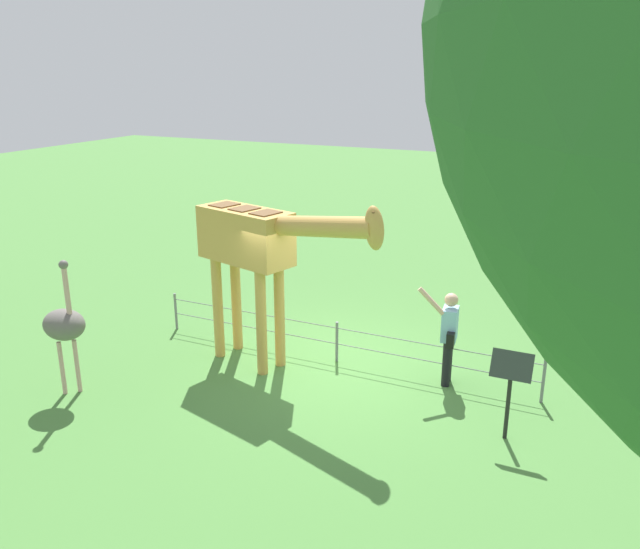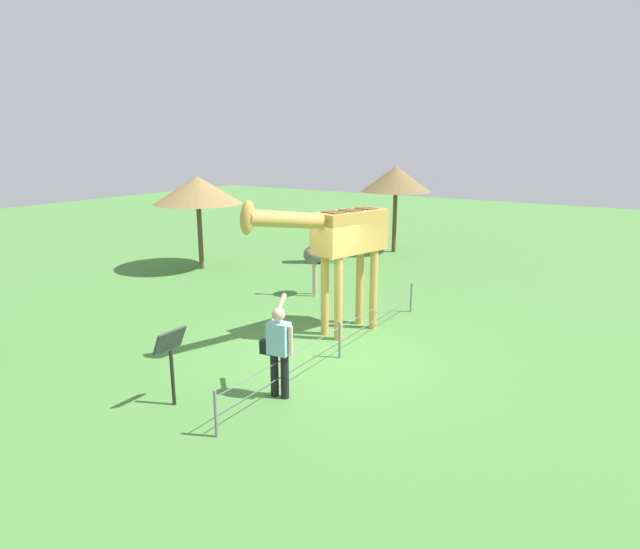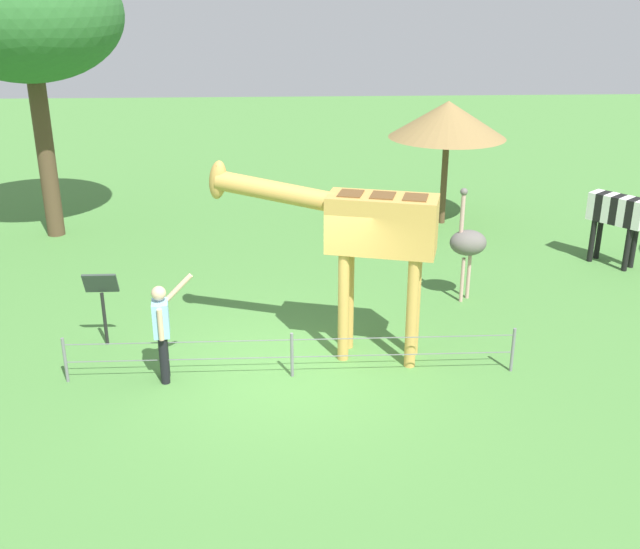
# 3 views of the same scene
# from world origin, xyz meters

# --- Properties ---
(ground_plane) EXTENTS (60.00, 60.00, 0.00)m
(ground_plane) POSITION_xyz_m (0.00, 0.00, 0.00)
(ground_plane) COLOR #4C843D
(giraffe) EXTENTS (3.69, 1.45, 3.19)m
(giraffe) POSITION_xyz_m (-1.14, -0.47, 2.17)
(giraffe) COLOR gold
(giraffe) RESTS_ON ground_plane
(visitor) EXTENTS (0.65, 0.58, 1.69)m
(visitor) POSITION_xyz_m (1.98, 0.22, 0.90)
(visitor) COLOR black
(visitor) RESTS_ON ground_plane
(zebra) EXTENTS (1.40, 1.57, 1.66)m
(zebra) POSITION_xyz_m (-7.10, -4.38, 1.16)
(zebra) COLOR black
(zebra) RESTS_ON ground_plane
(ostrich) EXTENTS (0.70, 0.56, 2.25)m
(ostrich) POSITION_xyz_m (-3.39, -2.65, 1.18)
(ostrich) COLOR #CC9E93
(ostrich) RESTS_ON ground_plane
(shade_hut_near) EXTENTS (2.89, 2.89, 3.10)m
(shade_hut_near) POSITION_xyz_m (-3.96, -7.61, 2.64)
(shade_hut_near) COLOR brown
(shade_hut_near) RESTS_ON ground_plane
(shade_hut_far) EXTENTS (2.63, 2.63, 3.29)m
(shade_hut_far) POSITION_xyz_m (-10.05, -3.37, 2.79)
(shade_hut_far) COLOR brown
(shade_hut_far) RESTS_ON ground_plane
(info_sign) EXTENTS (0.56, 0.21, 1.32)m
(info_sign) POSITION_xyz_m (3.16, -1.05, 0.95)
(info_sign) COLOR black
(info_sign) RESTS_ON ground_plane
(wire_fence) EXTENTS (7.05, 0.05, 0.75)m
(wire_fence) POSITION_xyz_m (0.00, 0.22, 0.40)
(wire_fence) COLOR slate
(wire_fence) RESTS_ON ground_plane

